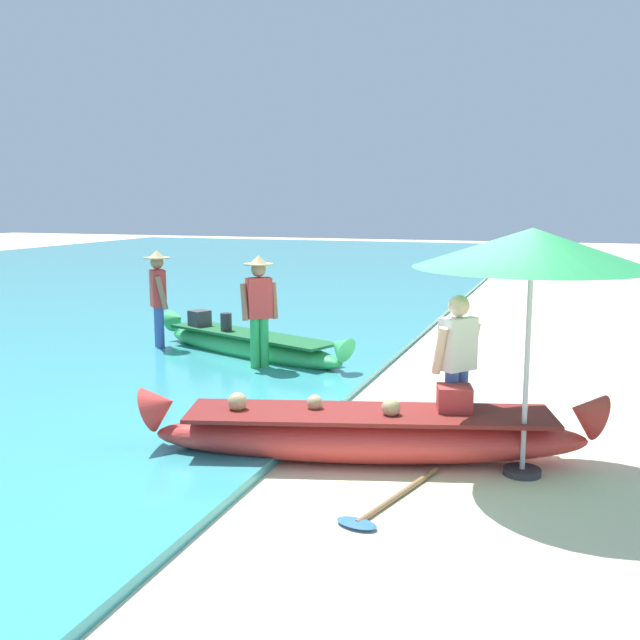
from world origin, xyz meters
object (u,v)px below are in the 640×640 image
(person_vendor_hatted, at_px, (259,306))
(paddle, at_px, (385,504))
(boat_red_foreground, at_px, (370,433))
(person_vendor_assistant, at_px, (158,294))
(person_tourist_customer, at_px, (457,364))
(patio_umbrella_large, at_px, (532,249))
(boat_green_midground, at_px, (249,345))

(person_vendor_hatted, relative_size, paddle, 1.15)
(person_vendor_hatted, xyz_separation_m, paddle, (2.98, -4.18, -1.00))
(boat_red_foreground, height_order, person_vendor_assistant, person_vendor_assistant)
(person_tourist_customer, height_order, person_vendor_assistant, person_vendor_assistant)
(person_vendor_hatted, xyz_separation_m, person_vendor_assistant, (-2.24, 0.87, -0.02))
(patio_umbrella_large, bearing_deg, paddle, -131.94)
(boat_red_foreground, relative_size, boat_green_midground, 1.15)
(person_vendor_assistant, distance_m, patio_umbrella_large, 7.46)
(boat_green_midground, bearing_deg, patio_umbrella_large, -39.84)
(boat_red_foreground, height_order, person_tourist_customer, person_tourist_customer)
(person_vendor_hatted, height_order, person_vendor_assistant, person_vendor_hatted)
(patio_umbrella_large, relative_size, paddle, 1.51)
(person_tourist_customer, xyz_separation_m, patio_umbrella_large, (0.72, -0.46, 1.22))
(patio_umbrella_large, xyz_separation_m, paddle, (-1.06, -1.18, -2.12))
(person_vendor_assistant, xyz_separation_m, patio_umbrella_large, (6.27, -3.88, 1.14))
(boat_red_foreground, height_order, paddle, boat_red_foreground)
(patio_umbrella_large, distance_m, paddle, 2.65)
(boat_green_midground, relative_size, person_tourist_customer, 2.44)
(paddle, bearing_deg, patio_umbrella_large, 48.06)
(boat_red_foreground, relative_size, paddle, 2.96)
(person_tourist_customer, bearing_deg, patio_umbrella_large, -32.88)
(boat_green_midground, bearing_deg, person_vendor_hatted, -56.23)
(person_tourist_customer, distance_m, paddle, 1.90)
(boat_red_foreground, xyz_separation_m, paddle, (0.43, -1.07, -0.26))
(paddle, bearing_deg, person_tourist_customer, 78.27)
(person_vendor_hatted, distance_m, person_vendor_assistant, 2.40)
(boat_green_midground, height_order, person_vendor_assistant, person_vendor_assistant)
(patio_umbrella_large, bearing_deg, boat_red_foreground, -176.09)
(boat_red_foreground, relative_size, patio_umbrella_large, 1.96)
(boat_green_midground, height_order, paddle, boat_green_midground)
(boat_red_foreground, height_order, patio_umbrella_large, patio_umbrella_large)
(paddle, bearing_deg, person_vendor_hatted, 125.47)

